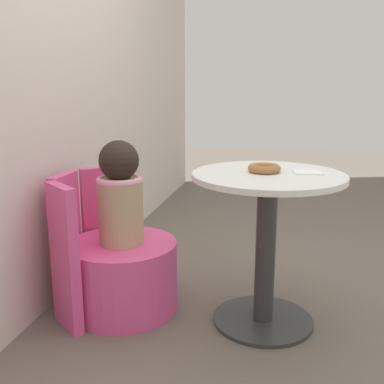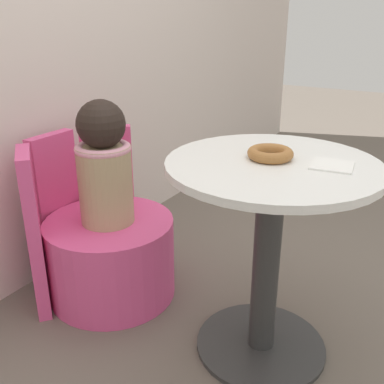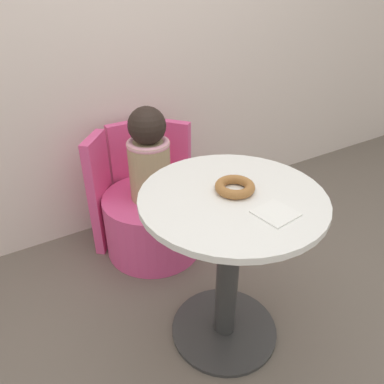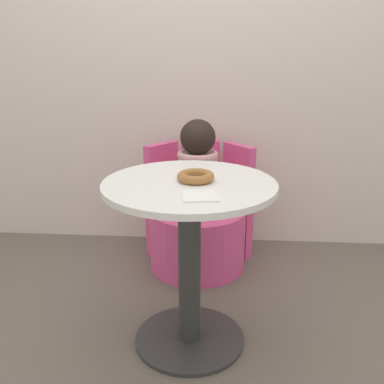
% 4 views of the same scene
% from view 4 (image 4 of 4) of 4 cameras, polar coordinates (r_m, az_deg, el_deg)
% --- Properties ---
extents(ground_plane, '(12.00, 12.00, 0.00)m').
position_cam_4_polar(ground_plane, '(1.99, -0.66, -19.06)').
color(ground_plane, '#665B51').
extents(back_wall, '(6.00, 0.06, 2.40)m').
position_cam_4_polar(back_wall, '(2.71, 1.31, 18.20)').
color(back_wall, silver).
rests_on(back_wall, ground_plane).
extents(round_table, '(0.67, 0.67, 0.71)m').
position_cam_4_polar(round_table, '(1.78, -0.33, -5.97)').
color(round_table, '#333333').
rests_on(round_table, ground_plane).
extents(tub_chair, '(0.53, 0.53, 0.34)m').
position_cam_4_polar(tub_chair, '(2.53, 0.73, -5.82)').
color(tub_chair, '#E54C8C').
rests_on(tub_chair, ground_plane).
extents(booth_backrest, '(0.63, 0.23, 0.67)m').
position_cam_4_polar(booth_backrest, '(2.68, 1.03, -0.72)').
color(booth_backrest, '#E54C8C').
rests_on(booth_backrest, ground_plane).
extents(child_figure, '(0.22, 0.22, 0.49)m').
position_cam_4_polar(child_figure, '(2.39, 0.77, 3.20)').
color(child_figure, tan).
rests_on(child_figure, tub_chair).
extents(donut, '(0.14, 0.14, 0.03)m').
position_cam_4_polar(donut, '(1.71, 0.48, 1.99)').
color(donut, '#9E6633').
rests_on(donut, round_table).
extents(paper_napkin, '(0.14, 0.14, 0.01)m').
position_cam_4_polar(paper_napkin, '(1.54, 1.03, -0.50)').
color(paper_napkin, white).
rests_on(paper_napkin, round_table).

